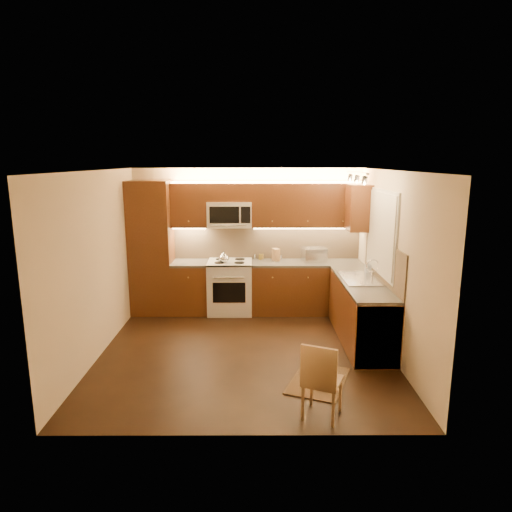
{
  "coord_description": "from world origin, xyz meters",
  "views": [
    {
      "loc": [
        0.13,
        -5.94,
        2.63
      ],
      "look_at": [
        0.15,
        0.55,
        1.25
      ],
      "focal_mm": 31.66,
      "sensor_mm": 36.0,
      "label": 1
    }
  ],
  "objects_px": {
    "sink": "(360,274)",
    "soap_bottle": "(368,267)",
    "kettle": "(224,257)",
    "dining_chair": "(322,379)",
    "knife_block": "(276,255)",
    "toaster_oven": "(314,255)",
    "stove": "(230,287)",
    "microwave": "(230,214)"
  },
  "relations": [
    {
      "from": "kettle",
      "to": "knife_block",
      "type": "relative_size",
      "value": 0.95
    },
    {
      "from": "soap_bottle",
      "to": "knife_block",
      "type": "bearing_deg",
      "value": 149.01
    },
    {
      "from": "microwave",
      "to": "knife_block",
      "type": "height_order",
      "value": "microwave"
    },
    {
      "from": "kettle",
      "to": "dining_chair",
      "type": "bearing_deg",
      "value": -75.16
    },
    {
      "from": "sink",
      "to": "dining_chair",
      "type": "distance_m",
      "value": 2.43
    },
    {
      "from": "stove",
      "to": "microwave",
      "type": "relative_size",
      "value": 1.21
    },
    {
      "from": "toaster_oven",
      "to": "soap_bottle",
      "type": "relative_size",
      "value": 1.99
    },
    {
      "from": "stove",
      "to": "soap_bottle",
      "type": "distance_m",
      "value": 2.4
    },
    {
      "from": "sink",
      "to": "dining_chair",
      "type": "xyz_separation_m",
      "value": [
        -0.87,
        -2.2,
        -0.56
      ]
    },
    {
      "from": "dining_chair",
      "to": "stove",
      "type": "bearing_deg",
      "value": 132.13
    },
    {
      "from": "toaster_oven",
      "to": "microwave",
      "type": "bearing_deg",
      "value": 166.59
    },
    {
      "from": "dining_chair",
      "to": "knife_block",
      "type": "bearing_deg",
      "value": 118.74
    },
    {
      "from": "sink",
      "to": "soap_bottle",
      "type": "xyz_separation_m",
      "value": [
        0.2,
        0.33,
        0.02
      ]
    },
    {
      "from": "toaster_oven",
      "to": "soap_bottle",
      "type": "distance_m",
      "value": 1.14
    },
    {
      "from": "sink",
      "to": "dining_chair",
      "type": "relative_size",
      "value": 1.03
    },
    {
      "from": "sink",
      "to": "soap_bottle",
      "type": "relative_size",
      "value": 4.34
    },
    {
      "from": "kettle",
      "to": "dining_chair",
      "type": "height_order",
      "value": "kettle"
    },
    {
      "from": "kettle",
      "to": "dining_chair",
      "type": "relative_size",
      "value": 0.24
    },
    {
      "from": "microwave",
      "to": "dining_chair",
      "type": "bearing_deg",
      "value": -71.93
    },
    {
      "from": "kettle",
      "to": "dining_chair",
      "type": "xyz_separation_m",
      "value": [
        1.22,
        -3.2,
        -0.6
      ]
    },
    {
      "from": "stove",
      "to": "toaster_oven",
      "type": "height_order",
      "value": "toaster_oven"
    },
    {
      "from": "toaster_oven",
      "to": "stove",
      "type": "bearing_deg",
      "value": 171.87
    },
    {
      "from": "microwave",
      "to": "sink",
      "type": "xyz_separation_m",
      "value": [
        2.0,
        -1.26,
        -0.74
      ]
    },
    {
      "from": "stove",
      "to": "dining_chair",
      "type": "height_order",
      "value": "stove"
    },
    {
      "from": "sink",
      "to": "kettle",
      "type": "distance_m",
      "value": 2.32
    },
    {
      "from": "knife_block",
      "to": "sink",
      "type": "bearing_deg",
      "value": -63.87
    },
    {
      "from": "kettle",
      "to": "knife_block",
      "type": "bearing_deg",
      "value": 10.46
    },
    {
      "from": "toaster_oven",
      "to": "dining_chair",
      "type": "height_order",
      "value": "toaster_oven"
    },
    {
      "from": "stove",
      "to": "kettle",
      "type": "xyz_separation_m",
      "value": [
        -0.09,
        -0.13,
        0.56
      ]
    },
    {
      "from": "microwave",
      "to": "stove",
      "type": "bearing_deg",
      "value": -90.0
    },
    {
      "from": "sink",
      "to": "toaster_oven",
      "type": "relative_size",
      "value": 2.18
    },
    {
      "from": "stove",
      "to": "soap_bottle",
      "type": "bearing_deg",
      "value": -19.88
    },
    {
      "from": "toaster_oven",
      "to": "knife_block",
      "type": "relative_size",
      "value": 1.85
    },
    {
      "from": "knife_block",
      "to": "toaster_oven",
      "type": "bearing_deg",
      "value": -21.9
    },
    {
      "from": "knife_block",
      "to": "soap_bottle",
      "type": "bearing_deg",
      "value": -51.07
    },
    {
      "from": "stove",
      "to": "knife_block",
      "type": "bearing_deg",
      "value": 9.49
    },
    {
      "from": "kettle",
      "to": "toaster_oven",
      "type": "bearing_deg",
      "value": 1.74
    },
    {
      "from": "microwave",
      "to": "soap_bottle",
      "type": "relative_size",
      "value": 3.83
    },
    {
      "from": "sink",
      "to": "soap_bottle",
      "type": "height_order",
      "value": "soap_bottle"
    },
    {
      "from": "soap_bottle",
      "to": "dining_chair",
      "type": "bearing_deg",
      "value": -110.16
    },
    {
      "from": "knife_block",
      "to": "soap_bottle",
      "type": "height_order",
      "value": "knife_block"
    },
    {
      "from": "kettle",
      "to": "soap_bottle",
      "type": "bearing_deg",
      "value": -22.24
    }
  ]
}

